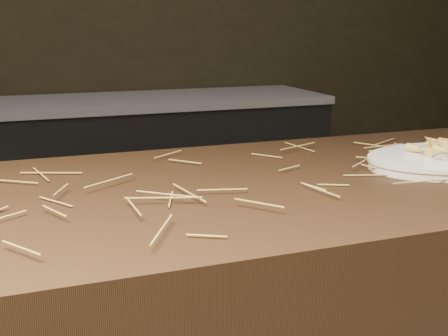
# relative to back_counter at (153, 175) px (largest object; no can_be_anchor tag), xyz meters

# --- Properties ---
(back_counter) EXTENTS (1.82, 0.62, 0.84)m
(back_counter) POSITION_rel_back_counter_xyz_m (0.00, 0.00, 0.00)
(back_counter) COLOR black
(back_counter) RESTS_ON ground
(straw_bedding) EXTENTS (1.40, 0.60, 0.02)m
(straw_bedding) POSITION_rel_back_counter_xyz_m (-0.30, -1.88, 0.49)
(straw_bedding) COLOR olive
(straw_bedding) RESTS_ON main_counter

